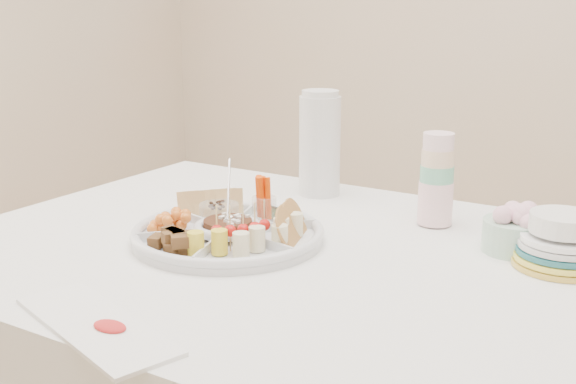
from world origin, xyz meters
The scene contains 13 objects.
party_tray centered at (-0.21, -0.03, 0.78)m, with size 0.38×0.38×0.04m, color white.
bean_dip centered at (-0.21, -0.03, 0.79)m, with size 0.10×0.10×0.04m, color #3F1D0D.
tortillas centered at (-0.08, 0.01, 0.80)m, with size 0.11×0.11×0.07m, color #A87544, non-canonical shape.
carrot_cucumber centered at (-0.17, 0.10, 0.82)m, with size 0.10×0.10×0.09m, color #F44704, non-canonical shape.
pita_raisins centered at (-0.30, 0.06, 0.80)m, with size 0.12×0.12×0.06m, color tan, non-canonical shape.
cherries centered at (-0.33, -0.07, 0.79)m, with size 0.10×0.10×0.04m, color orange, non-canonical shape.
granola_chunks centered at (-0.24, -0.15, 0.79)m, with size 0.11×0.11×0.05m, color brown, non-canonical shape.
banana_tomato centered at (-0.11, -0.12, 0.82)m, with size 0.10×0.10×0.08m, color #FFEC71, non-canonical shape.
cup_stack centered at (0.11, 0.30, 0.86)m, with size 0.07×0.07×0.20m, color silver.
thermos centered at (-0.23, 0.39, 0.89)m, with size 0.10×0.10×0.26m, color silver.
flower_bowl centered at (0.30, 0.22, 0.80)m, with size 0.12×0.12×0.09m, color silver.
plate_stack centered at (0.39, 0.17, 0.81)m, with size 0.17×0.17×0.11m, color yellow.
placemat centered at (-0.14, -0.45, 0.76)m, with size 0.33×0.11×0.01m, color white.
Camera 1 is at (0.62, -1.14, 1.23)m, focal length 45.00 mm.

